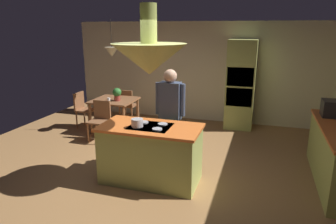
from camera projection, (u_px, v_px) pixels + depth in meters
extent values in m
plane|color=#9E7042|center=(155.00, 175.00, 5.16)|extent=(8.16, 8.16, 0.00)
cube|color=beige|center=(199.00, 72.00, 7.99)|extent=(6.80, 0.10, 2.55)
cube|color=#A8B259|center=(151.00, 155.00, 4.85)|extent=(1.52, 0.76, 0.88)
cube|color=orange|center=(150.00, 127.00, 4.73)|extent=(1.58, 0.82, 0.04)
cube|color=black|center=(150.00, 126.00, 4.73)|extent=(0.64, 0.52, 0.01)
cylinder|color=#B2B2B7|center=(137.00, 127.00, 4.65)|extent=(0.15, 0.15, 0.02)
cylinder|color=#B2B2B7|center=(157.00, 129.00, 4.56)|extent=(0.15, 0.15, 0.02)
cylinder|color=#B2B2B7|center=(144.00, 122.00, 4.89)|extent=(0.15, 0.15, 0.02)
cylinder|color=#B2B2B7|center=(163.00, 124.00, 4.80)|extent=(0.15, 0.15, 0.02)
cube|color=#A8B259|center=(241.00, 85.00, 7.36)|extent=(0.66, 0.62, 2.13)
cube|color=black|center=(240.00, 77.00, 7.03)|extent=(0.60, 0.04, 0.44)
cube|color=black|center=(239.00, 97.00, 7.16)|extent=(0.60, 0.04, 0.44)
cube|color=brown|center=(114.00, 100.00, 7.20)|extent=(0.97, 0.92, 0.04)
cylinder|color=brown|center=(90.00, 119.00, 7.05)|extent=(0.06, 0.06, 0.72)
cylinder|color=brown|center=(124.00, 122.00, 6.81)|extent=(0.06, 0.06, 0.72)
cylinder|color=brown|center=(107.00, 110.00, 7.79)|extent=(0.06, 0.06, 0.72)
cylinder|color=brown|center=(138.00, 113.00, 7.54)|extent=(0.06, 0.06, 0.72)
cylinder|color=tan|center=(165.00, 141.00, 5.48)|extent=(0.14, 0.14, 0.85)
cylinder|color=tan|center=(175.00, 143.00, 5.43)|extent=(0.14, 0.14, 0.85)
cube|color=#3F4C66|center=(170.00, 101.00, 5.25)|extent=(0.36, 0.22, 0.65)
cylinder|color=#3F4C66|center=(158.00, 98.00, 5.31)|extent=(0.09, 0.09, 0.56)
cylinder|color=#3F4C66|center=(183.00, 100.00, 5.18)|extent=(0.09, 0.09, 0.56)
sphere|color=tan|center=(170.00, 76.00, 5.14)|extent=(0.23, 0.23, 0.23)
cone|color=#A8B259|center=(149.00, 59.00, 4.45)|extent=(1.10, 1.10, 0.45)
cylinder|color=#A8B259|center=(149.00, 23.00, 4.32)|extent=(0.24, 0.24, 0.55)
cone|color=beige|center=(112.00, 52.00, 6.90)|extent=(0.32, 0.32, 0.22)
cylinder|color=black|center=(111.00, 33.00, 6.79)|extent=(0.01, 0.01, 0.60)
cube|color=brown|center=(99.00, 122.00, 6.58)|extent=(0.40, 0.40, 0.04)
cube|color=brown|center=(102.00, 110.00, 6.68)|extent=(0.40, 0.04, 0.42)
cylinder|color=brown|center=(88.00, 133.00, 6.53)|extent=(0.04, 0.04, 0.43)
cylinder|color=brown|center=(102.00, 135.00, 6.43)|extent=(0.04, 0.04, 0.43)
cylinder|color=brown|center=(96.00, 128.00, 6.84)|extent=(0.04, 0.04, 0.43)
cylinder|color=brown|center=(110.00, 130.00, 6.74)|extent=(0.04, 0.04, 0.43)
cube|color=brown|center=(128.00, 105.00, 7.98)|extent=(0.40, 0.40, 0.04)
cube|color=brown|center=(125.00, 98.00, 7.75)|extent=(0.40, 0.04, 0.42)
cylinder|color=brown|center=(137.00, 112.00, 8.14)|extent=(0.04, 0.04, 0.43)
cylinder|color=brown|center=(125.00, 111.00, 8.24)|extent=(0.04, 0.04, 0.43)
cylinder|color=brown|center=(132.00, 116.00, 7.83)|extent=(0.04, 0.04, 0.43)
cylinder|color=brown|center=(120.00, 115.00, 7.93)|extent=(0.04, 0.04, 0.43)
cube|color=brown|center=(86.00, 110.00, 7.50)|extent=(0.40, 0.40, 0.04)
cube|color=brown|center=(79.00, 101.00, 7.50)|extent=(0.04, 0.40, 0.42)
cylinder|color=brown|center=(89.00, 121.00, 7.36)|extent=(0.04, 0.04, 0.43)
cylinder|color=brown|center=(96.00, 118.00, 7.67)|extent=(0.04, 0.04, 0.43)
cylinder|color=brown|center=(77.00, 120.00, 7.46)|extent=(0.04, 0.04, 0.43)
cylinder|color=brown|center=(84.00, 116.00, 7.77)|extent=(0.04, 0.04, 0.43)
cylinder|color=#99382D|center=(117.00, 98.00, 7.06)|extent=(0.14, 0.14, 0.12)
sphere|color=#2D722D|center=(117.00, 92.00, 7.02)|extent=(0.20, 0.20, 0.20)
cylinder|color=white|center=(109.00, 100.00, 6.97)|extent=(0.07, 0.07, 0.09)
cylinder|color=#B2B2B7|center=(137.00, 123.00, 4.63)|extent=(0.18, 0.18, 0.12)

